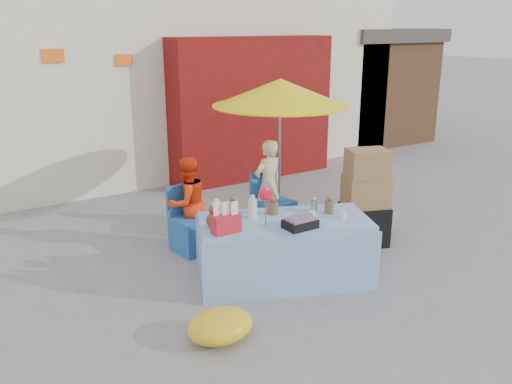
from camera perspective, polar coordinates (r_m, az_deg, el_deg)
ground at (r=6.04m, az=3.46°, el=-10.48°), size 80.00×80.00×0.00m
backdrop at (r=12.38m, az=-16.17°, el=17.99°), size 14.00×8.00×7.80m
market_table at (r=6.15m, az=2.92°, el=-6.01°), size 2.12×1.57×1.16m
chair_left at (r=7.03m, az=-6.66°, el=-4.16°), size 0.55×0.54×0.85m
chair_right at (r=7.62m, az=1.79°, el=-2.32°), size 0.55×0.54×0.85m
vendor_orange at (r=7.02m, az=-7.23°, el=-1.16°), size 0.65×0.54×1.21m
vendor_beige at (r=7.60m, az=1.26°, el=0.74°), size 0.51×0.38×1.29m
umbrella at (r=7.64m, az=2.58°, el=10.36°), size 1.90×1.90×2.09m
box_stack at (r=7.22m, az=11.41°, el=-0.93°), size 0.72×0.66×1.29m
tarp_bundle at (r=5.16m, az=-3.77°, el=-13.87°), size 0.69×0.58×0.29m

